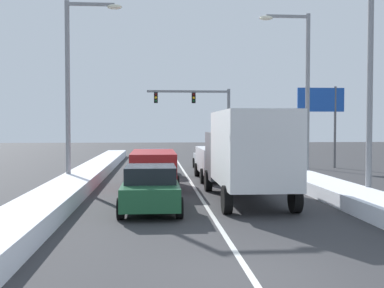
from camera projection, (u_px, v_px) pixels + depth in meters
name	position (u px, v px, depth m)	size (l,w,h in m)	color
ground_plane	(193.00, 186.00, 22.73)	(120.00, 120.00, 0.00)	#333335
lane_stripe_between_right_lane_and_center_lane	(188.00, 178.00, 26.16)	(0.14, 37.91, 0.01)	silver
snow_bank_right_shoulder	(283.00, 172.00, 26.56)	(1.79, 37.91, 0.53)	white
snow_bank_left_shoulder	(90.00, 173.00, 25.74)	(1.63, 37.91, 0.58)	white
box_truck_right_lane_nearest	(247.00, 151.00, 17.85)	(2.53, 7.20, 3.36)	slate
suv_white_right_lane_second	(218.00, 160.00, 25.32)	(2.16, 4.90, 1.67)	silver
sedan_silver_right_lane_third	(210.00, 158.00, 31.12)	(2.00, 4.50, 1.51)	#B7BABF
sedan_green_center_lane_nearest	(151.00, 188.00, 16.04)	(2.00, 4.50, 1.51)	#1E5633
suv_red_center_lane_second	(153.00, 166.00, 21.77)	(2.16, 4.90, 1.67)	maroon
sedan_tan_center_lane_third	(155.00, 162.00, 27.59)	(2.00, 4.50, 1.51)	#937F60
traffic_light_gantry	(203.00, 108.00, 43.35)	(7.54, 0.47, 6.20)	slate
street_lamp_right_near	(362.00, 56.00, 17.83)	(2.66, 0.36, 9.22)	gray
street_lamp_right_mid	(301.00, 82.00, 24.70)	(2.66, 0.36, 8.60)	gray
street_lamp_left_mid	(75.00, 76.00, 22.43)	(2.66, 0.36, 8.67)	gray
roadside_sign_right	(321.00, 108.00, 32.24)	(3.20, 0.16, 5.50)	#59595B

